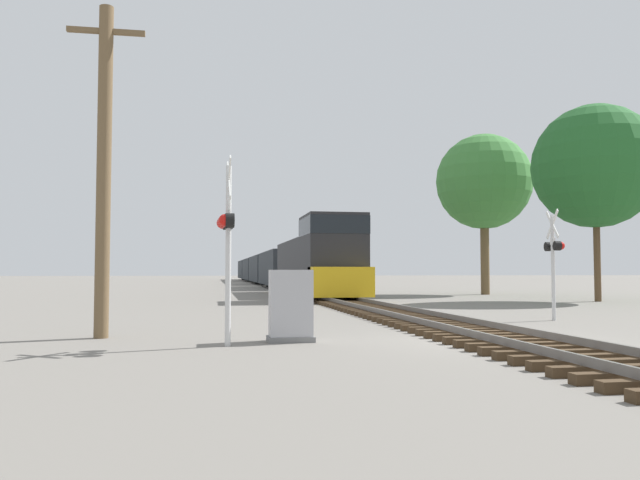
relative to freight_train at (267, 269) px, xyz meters
The scene contains 9 objects.
ground_plane 58.24m from the freight_train, 90.00° to the right, with size 400.00×400.00×0.00m, color slate.
rail_track_bed 58.24m from the freight_train, 90.00° to the right, with size 2.60×160.00×0.31m.
freight_train is the anchor object (origin of this frame).
crossing_signal_near 58.33m from the freight_train, 95.78° to the right, with size 0.36×1.01×3.95m.
crossing_signal_far 53.17m from the freight_train, 85.10° to the right, with size 0.43×1.01×3.52m.
relay_cabinet 57.57m from the freight_train, 94.43° to the right, with size 1.03×0.69×1.59m.
utility_pole 56.65m from the freight_train, 98.86° to the right, with size 1.80×0.33×7.89m.
tree_far_right 44.45m from the freight_train, 72.37° to the right, with size 6.41×6.41×10.20m.
tree_mid_background 34.68m from the freight_train, 69.82° to the right, with size 6.38×6.38×10.76m.
Camera 1 is at (-6.18, -13.01, 1.57)m, focal length 35.00 mm.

